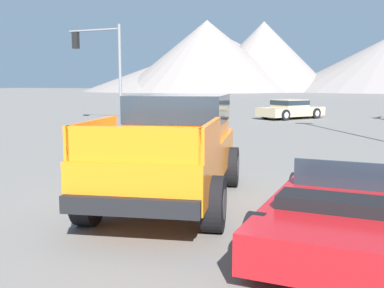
# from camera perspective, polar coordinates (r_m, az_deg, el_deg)

# --- Properties ---
(ground_plane) EXTENTS (320.00, 320.00, 0.00)m
(ground_plane) POSITION_cam_1_polar(r_m,az_deg,el_deg) (8.83, -2.14, -6.83)
(ground_plane) COLOR slate
(orange_pickup_truck) EXTENTS (3.18, 5.49, 1.99)m
(orange_pickup_truck) POSITION_cam_1_polar(r_m,az_deg,el_deg) (8.65, -2.25, 0.42)
(orange_pickup_truck) COLOR orange
(orange_pickup_truck) RESTS_ON ground_plane
(red_convertible_car) EXTENTS (2.00, 4.28, 1.07)m
(red_convertible_car) POSITION_cam_1_polar(r_m,az_deg,el_deg) (6.70, 18.56, -8.23)
(red_convertible_car) COLOR #B21419
(red_convertible_car) RESTS_ON ground_plane
(parked_car_tan) EXTENTS (3.87, 4.65, 1.21)m
(parked_car_tan) POSITION_cam_1_polar(r_m,az_deg,el_deg) (28.98, 12.39, 4.37)
(parked_car_tan) COLOR tan
(parked_car_tan) RESTS_ON ground_plane
(traffic_light_main) EXTENTS (3.35, 0.38, 5.35)m
(traffic_light_main) POSITION_cam_1_polar(r_m,az_deg,el_deg) (25.64, -11.63, 10.95)
(traffic_light_main) COLOR slate
(traffic_light_main) RESTS_ON ground_plane
(distant_mountain_range) EXTENTS (112.25, 73.28, 19.09)m
(distant_mountain_range) POSITION_cam_1_polar(r_m,az_deg,el_deg) (129.95, 7.99, 10.23)
(distant_mountain_range) COLOR gray
(distant_mountain_range) RESTS_ON ground_plane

